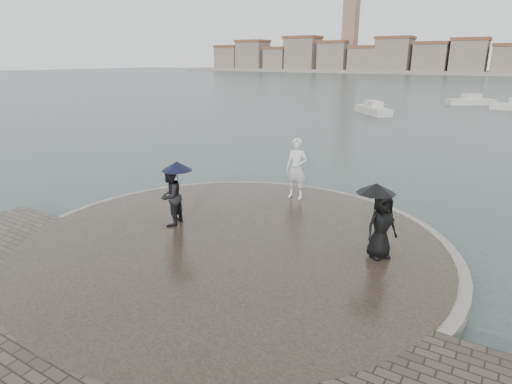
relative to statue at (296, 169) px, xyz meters
The scene contains 7 objects.
ground 8.06m from the statue, 88.61° to the right, with size 400.00×400.00×0.00m, color #2B3835.
kerb_ring 4.62m from the statue, 87.50° to the right, with size 12.50×12.50×0.32m, color gray.
quay_tip 4.62m from the statue, 87.50° to the right, with size 11.90×11.90×0.36m, color #2D261E.
statue is the anchor object (origin of this frame).
visitor_left 4.88m from the statue, 114.83° to the right, with size 1.18×1.10×2.04m.
visitor_right 5.20m from the statue, 39.04° to the right, with size 1.24×1.11×1.95m.
far_skyline 152.96m from the statue, 92.29° to the left, with size 260.00×20.00×37.00m.
Camera 1 is at (6.55, -5.76, 5.34)m, focal length 30.00 mm.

